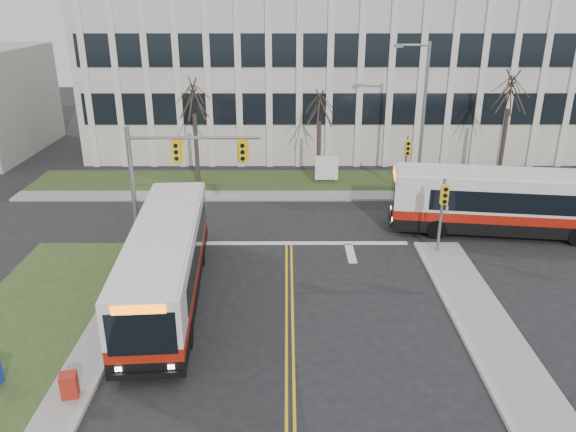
# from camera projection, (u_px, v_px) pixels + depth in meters

# --- Properties ---
(ground) EXTENTS (120.00, 120.00, 0.00)m
(ground) POSITION_uv_depth(u_px,v_px,m) (290.00, 335.00, 20.73)
(ground) COLOR black
(ground) RESTS_ON ground
(sidewalk_west) EXTENTS (1.20, 26.00, 0.14)m
(sidewalk_west) POSITION_uv_depth(u_px,v_px,m) (46.00, 431.00, 16.04)
(sidewalk_west) COLOR #9E9B93
(sidewalk_west) RESTS_ON ground
(sidewalk_east) EXTENTS (2.00, 26.00, 0.14)m
(sidewalk_east) POSITION_uv_depth(u_px,v_px,m) (552.00, 431.00, 16.07)
(sidewalk_east) COLOR #9E9B93
(sidewalk_east) RESTS_ON ground
(sidewalk_cross) EXTENTS (44.00, 1.60, 0.14)m
(sidewalk_cross) POSITION_uv_depth(u_px,v_px,m) (369.00, 196.00, 34.86)
(sidewalk_cross) COLOR #9E9B93
(sidewalk_cross) RESTS_ON ground
(building_lawn) EXTENTS (44.00, 5.00, 0.12)m
(building_lawn) POSITION_uv_depth(u_px,v_px,m) (363.00, 182.00, 37.46)
(building_lawn) COLOR #2D411C
(building_lawn) RESTS_ON ground
(office_building) EXTENTS (40.00, 16.00, 12.00)m
(office_building) POSITION_uv_depth(u_px,v_px,m) (348.00, 69.00, 46.44)
(office_building) COLOR silver
(office_building) RESTS_ON ground
(mast_arm_signal) EXTENTS (6.11, 0.38, 6.20)m
(mast_arm_signal) POSITION_uv_depth(u_px,v_px,m) (167.00, 168.00, 25.82)
(mast_arm_signal) COLOR slate
(mast_arm_signal) RESTS_ON ground
(signal_pole_near) EXTENTS (0.34, 0.39, 3.80)m
(signal_pole_near) POSITION_uv_depth(u_px,v_px,m) (443.00, 206.00, 26.25)
(signal_pole_near) COLOR slate
(signal_pole_near) RESTS_ON ground
(signal_pole_far) EXTENTS (0.34, 0.39, 3.80)m
(signal_pole_far) POSITION_uv_depth(u_px,v_px,m) (407.00, 157.00, 34.15)
(signal_pole_far) COLOR slate
(signal_pole_far) RESTS_ON ground
(streetlight) EXTENTS (2.15, 0.25, 9.20)m
(streetlight) POSITION_uv_depth(u_px,v_px,m) (421.00, 110.00, 33.91)
(streetlight) COLOR slate
(streetlight) RESTS_ON ground
(directory_sign) EXTENTS (1.50, 0.12, 2.00)m
(directory_sign) POSITION_uv_depth(u_px,v_px,m) (327.00, 168.00, 36.59)
(directory_sign) COLOR slate
(directory_sign) RESTS_ON ground
(tree_left) EXTENTS (1.80, 1.80, 7.70)m
(tree_left) POSITION_uv_depth(u_px,v_px,m) (194.00, 100.00, 35.44)
(tree_left) COLOR #42352B
(tree_left) RESTS_ON ground
(tree_mid) EXTENTS (1.80, 1.80, 6.82)m
(tree_mid) POSITION_uv_depth(u_px,v_px,m) (320.00, 109.00, 35.87)
(tree_mid) COLOR #42352B
(tree_mid) RESTS_ON ground
(tree_right) EXTENTS (1.80, 1.80, 8.25)m
(tree_right) POSITION_uv_depth(u_px,v_px,m) (510.00, 94.00, 35.34)
(tree_right) COLOR #42352B
(tree_right) RESTS_ON ground
(bus_main) EXTENTS (3.32, 11.73, 3.09)m
(bus_main) POSITION_uv_depth(u_px,v_px,m) (166.00, 263.00, 22.77)
(bus_main) COLOR silver
(bus_main) RESTS_ON ground
(bus_cross) EXTENTS (12.43, 4.28, 3.25)m
(bus_cross) POSITION_uv_depth(u_px,v_px,m) (512.00, 204.00, 29.00)
(bus_cross) COLOR silver
(bus_cross) RESTS_ON ground
(newspaper_box_red) EXTENTS (0.59, 0.55, 0.95)m
(newspaper_box_red) POSITION_uv_depth(u_px,v_px,m) (69.00, 387.00, 17.24)
(newspaper_box_red) COLOR #9F1E14
(newspaper_box_red) RESTS_ON ground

